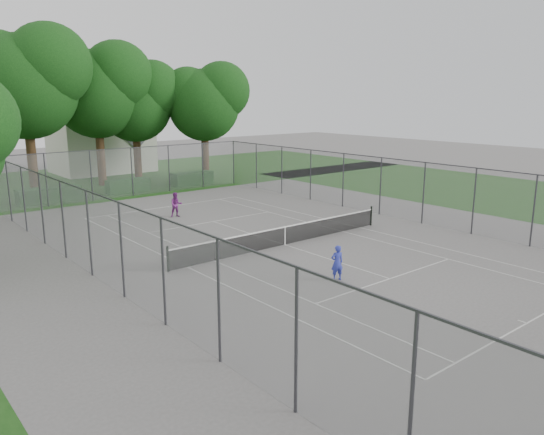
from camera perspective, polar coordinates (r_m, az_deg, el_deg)
ground at (r=25.95m, az=1.40°, el=-2.96°), size 120.00×120.00×0.00m
grass_far at (r=48.29m, az=-19.21°, el=3.73°), size 60.00×20.00×0.00m
grass_right at (r=43.31m, az=24.06°, el=2.35°), size 16.00×40.00×0.00m
court_markings at (r=25.95m, az=1.40°, el=-2.95°), size 11.03×23.83×0.01m
tennis_net at (r=25.82m, az=1.41°, el=-1.87°), size 12.87×0.10×1.10m
perimeter_fence at (r=25.52m, az=1.42°, el=0.95°), size 18.08×34.08×3.52m
tree_far_left at (r=42.14m, az=-24.96°, el=13.47°), size 8.47×7.73×12.17m
tree_far_midleft at (r=45.03m, az=-18.25°, el=13.22°), size 7.94×7.25×11.41m
tree_far_midright at (r=46.28m, az=-14.45°, el=12.27°), size 6.99×6.38×10.05m
tree_far_right at (r=46.28m, az=-7.21°, el=12.52°), size 6.96×6.35×10.00m
hedge_left at (r=39.37m, az=-22.85°, el=2.26°), size 4.12×1.24×1.03m
hedge_mid at (r=41.53m, az=-15.22°, el=3.32°), size 3.25×0.93×1.02m
hedge_right at (r=44.17m, az=-8.59°, el=4.18°), size 3.41×1.25×1.02m
house at (r=53.62m, az=-18.01°, el=9.24°), size 8.48×6.57×10.56m
girl_player at (r=21.04m, az=7.01°, el=-4.85°), size 0.60×0.49×1.42m
woman_player at (r=32.31m, az=-10.27°, el=1.36°), size 0.87×0.77×1.49m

